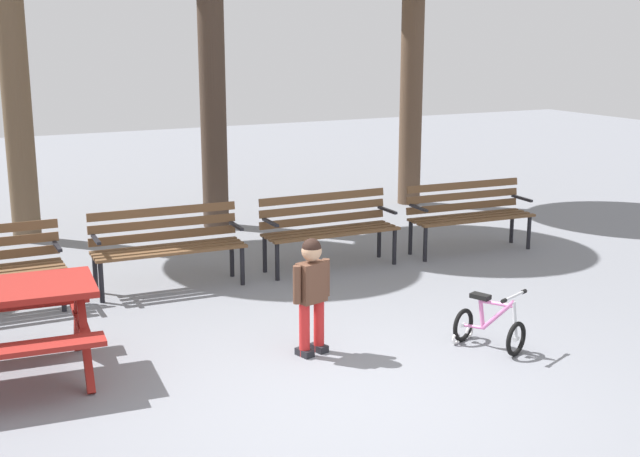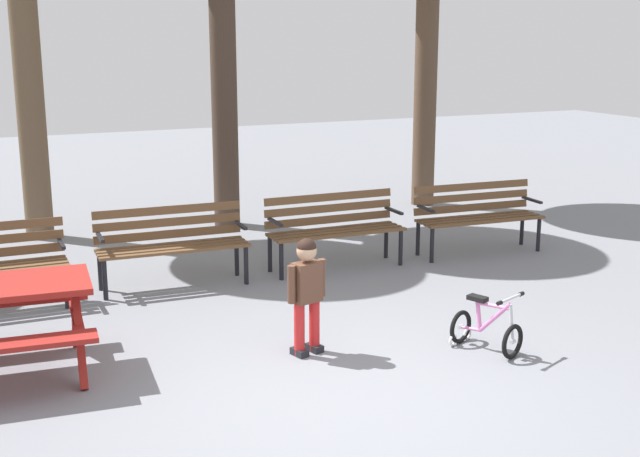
# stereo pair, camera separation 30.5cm
# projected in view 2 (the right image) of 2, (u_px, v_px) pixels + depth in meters

# --- Properties ---
(ground) EXTENTS (36.00, 36.00, 0.00)m
(ground) POSITION_uv_depth(u_px,v_px,m) (338.00, 399.00, 6.27)
(ground) COLOR slate
(park_bench_left) EXTENTS (1.62, 0.53, 0.85)m
(park_bench_left) POSITION_uv_depth(u_px,v_px,m) (171.00, 239.00, 8.97)
(park_bench_left) COLOR brown
(park_bench_left) RESTS_ON ground
(park_bench_right) EXTENTS (1.61, 0.48, 0.85)m
(park_bench_right) POSITION_uv_depth(u_px,v_px,m) (334.00, 224.00, 9.69)
(park_bench_right) COLOR brown
(park_bench_right) RESTS_ON ground
(park_bench_far_right) EXTENTS (1.63, 0.56, 0.85)m
(park_bench_far_right) POSITION_uv_depth(u_px,v_px,m) (477.00, 212.00, 10.36)
(park_bench_far_right) COLOR brown
(park_bench_far_right) RESTS_ON ground
(child_standing) EXTENTS (0.38, 0.22, 1.01)m
(child_standing) POSITION_uv_depth(u_px,v_px,m) (307.00, 287.00, 7.03)
(child_standing) COLOR red
(child_standing) RESTS_ON ground
(kids_bicycle) EXTENTS (0.52, 0.63, 0.54)m
(kids_bicycle) POSITION_uv_depth(u_px,v_px,m) (486.00, 328.00, 7.18)
(kids_bicycle) COLOR black
(kids_bicycle) RESTS_ON ground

